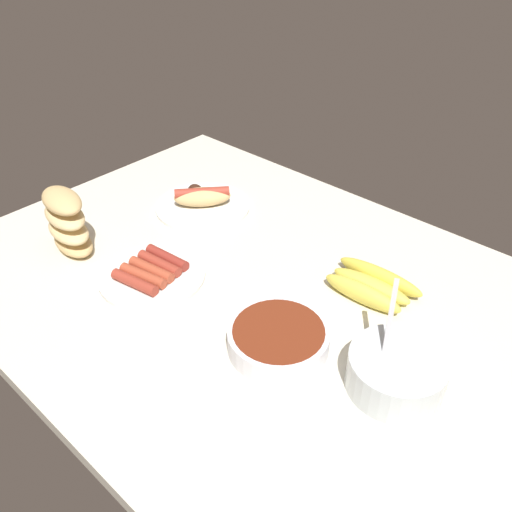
{
  "coord_description": "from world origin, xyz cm",
  "views": [
    {
      "loc": [
        -59.38,
        61.53,
        68.22
      ],
      "look_at": [
        0.76,
        -4.83,
        3.0
      ],
      "focal_mm": 37.42,
      "sensor_mm": 36.0,
      "label": 1
    }
  ],
  "objects_px": {
    "bread_stack": "(67,222)",
    "plate_sausages": "(152,274)",
    "banana_bunch": "(371,285)",
    "plate_hotdog_assembled": "(202,201)",
    "bowl_coleslaw": "(396,371)",
    "bowl_chili": "(278,338)"
  },
  "relations": [
    {
      "from": "plate_sausages",
      "to": "plate_hotdog_assembled",
      "type": "bearing_deg",
      "value": -63.9
    },
    {
      "from": "banana_bunch",
      "to": "plate_sausages",
      "type": "relative_size",
      "value": 0.85
    },
    {
      "from": "bowl_chili",
      "to": "bread_stack",
      "type": "bearing_deg",
      "value": 8.18
    },
    {
      "from": "bowl_coleslaw",
      "to": "bread_stack",
      "type": "bearing_deg",
      "value": 10.74
    },
    {
      "from": "plate_sausages",
      "to": "bowl_coleslaw",
      "type": "bearing_deg",
      "value": -170.82
    },
    {
      "from": "bowl_chili",
      "to": "plate_hotdog_assembled",
      "type": "bearing_deg",
      "value": -28.14
    },
    {
      "from": "plate_sausages",
      "to": "bread_stack",
      "type": "bearing_deg",
      "value": 14.55
    },
    {
      "from": "bread_stack",
      "to": "banana_bunch",
      "type": "height_order",
      "value": "bread_stack"
    },
    {
      "from": "bread_stack",
      "to": "plate_sausages",
      "type": "distance_m",
      "value": 0.22
    },
    {
      "from": "plate_sausages",
      "to": "bowl_coleslaw",
      "type": "height_order",
      "value": "bowl_coleslaw"
    },
    {
      "from": "bread_stack",
      "to": "plate_sausages",
      "type": "height_order",
      "value": "bread_stack"
    },
    {
      "from": "bread_stack",
      "to": "plate_hotdog_assembled",
      "type": "distance_m",
      "value": 0.33
    },
    {
      "from": "plate_hotdog_assembled",
      "to": "bread_stack",
      "type": "bearing_deg",
      "value": 75.97
    },
    {
      "from": "bread_stack",
      "to": "banana_bunch",
      "type": "bearing_deg",
      "value": -150.92
    },
    {
      "from": "banana_bunch",
      "to": "bowl_coleslaw",
      "type": "distance_m",
      "value": 0.24
    },
    {
      "from": "bowl_chili",
      "to": "bowl_coleslaw",
      "type": "bearing_deg",
      "value": -162.52
    },
    {
      "from": "bread_stack",
      "to": "bowl_chili",
      "type": "relative_size",
      "value": 0.81
    },
    {
      "from": "banana_bunch",
      "to": "bowl_coleslaw",
      "type": "height_order",
      "value": "bowl_coleslaw"
    },
    {
      "from": "bowl_chili",
      "to": "bowl_coleslaw",
      "type": "xyz_separation_m",
      "value": [
        -0.19,
        -0.06,
        0.01
      ]
    },
    {
      "from": "bowl_chili",
      "to": "plate_hotdog_assembled",
      "type": "distance_m",
      "value": 0.51
    },
    {
      "from": "plate_sausages",
      "to": "plate_hotdog_assembled",
      "type": "relative_size",
      "value": 0.94
    },
    {
      "from": "plate_hotdog_assembled",
      "to": "bowl_coleslaw",
      "type": "distance_m",
      "value": 0.67
    }
  ]
}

